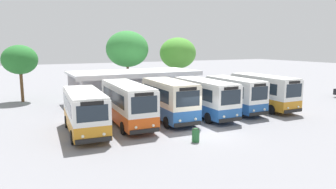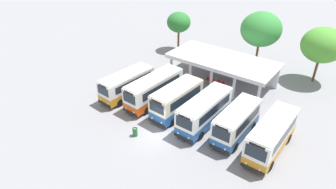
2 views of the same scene
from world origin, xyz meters
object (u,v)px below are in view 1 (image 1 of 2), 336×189
Objects in this scene: city_bus_far_end_green at (263,91)px; city_bus_fifth_blue at (235,94)px; waiting_chair_middle_seat at (139,99)px; city_bus_nearest_orange at (85,110)px; waiting_chair_fourth_seat at (146,98)px; waiting_chair_second_from_end at (133,99)px; waiting_chair_end_by_column at (126,100)px; city_bus_second_in_row at (127,102)px; city_bus_fourth_amber at (204,97)px; litter_bin_apron at (196,135)px; city_bus_middle_cream at (169,99)px.

city_bus_fifth_blue is at bearing 178.96° from city_bus_far_end_green.
city_bus_fifth_blue reaches higher than waiting_chair_middle_seat.
city_bus_fifth_blue is 10.19m from waiting_chair_middle_seat.
waiting_chair_fourth_seat is at bearing 46.41° from city_bus_nearest_orange.
waiting_chair_second_from_end is at bearing 52.04° from city_bus_nearest_orange.
city_bus_nearest_orange is 8.39× the size of waiting_chair_end_by_column.
city_bus_second_in_row is 8.88m from waiting_chair_middle_seat.
city_bus_fourth_amber is 1.15× the size of city_bus_fifth_blue.
city_bus_second_in_row is 9.33× the size of waiting_chair_end_by_column.
litter_bin_apron is (-1.59, -13.82, -0.07)m from waiting_chair_middle_seat.
city_bus_nearest_orange is at bearing -124.75° from waiting_chair_end_by_column.
city_bus_nearest_orange is 7.89m from litter_bin_apron.
city_bus_second_in_row is 10.29m from city_bus_fifth_blue.
waiting_chair_second_from_end and waiting_chair_fourth_seat have the same top height.
city_bus_far_end_green is 12.63m from waiting_chair_middle_seat.
city_bus_far_end_green is 8.72× the size of waiting_chair_fourth_seat.
waiting_chair_fourth_seat is at bearing 104.57° from city_bus_fourth_amber.
city_bus_second_in_row is at bearing -121.74° from waiting_chair_fourth_seat.
city_bus_far_end_green is (6.86, 0.11, 0.03)m from city_bus_fourth_amber.
city_bus_nearest_orange is 8.39× the size of waiting_chair_second_from_end.
city_bus_far_end_green is 8.72× the size of waiting_chair_second_from_end.
city_bus_fourth_amber reaches higher than waiting_chair_second_from_end.
city_bus_second_in_row is (3.43, 0.90, 0.11)m from city_bus_nearest_orange.
city_bus_second_in_row is 8.28m from waiting_chair_end_by_column.
city_bus_far_end_green is 13.76m from waiting_chair_end_by_column.
city_bus_fourth_amber is 7.32m from litter_bin_apron.
waiting_chair_second_from_end is at bearing 113.73° from city_bus_fourth_amber.
litter_bin_apron is (5.88, -5.12, -1.21)m from city_bus_nearest_orange.
city_bus_fourth_amber is at bearing -2.71° from city_bus_second_in_row.
waiting_chair_end_by_column is 2.19m from waiting_chair_fourth_seat.
litter_bin_apron is at bearing -90.56° from waiting_chair_end_by_column.
city_bus_second_in_row reaches higher than litter_bin_apron.
city_bus_fourth_amber is at bearing -70.88° from waiting_chair_middle_seat.
city_bus_middle_cream is 7.78× the size of waiting_chair_middle_seat.
city_bus_fifth_blue reaches higher than city_bus_nearest_orange.
waiting_chair_middle_seat is 0.73m from waiting_chair_fourth_seat.
city_bus_nearest_orange reaches higher than waiting_chair_middle_seat.
waiting_chair_end_by_column is at bearing -178.72° from waiting_chair_middle_seat.
waiting_chair_middle_seat is (7.47, 8.70, -1.15)m from city_bus_nearest_orange.
city_bus_fifth_blue is at bearing -45.80° from waiting_chair_end_by_column.
waiting_chair_second_from_end is at bearing 90.82° from city_bus_middle_cream.
litter_bin_apron reaches higher than waiting_chair_fourth_seat.
waiting_chair_end_by_column is at bearing 117.84° from city_bus_fourth_amber.
waiting_chair_fourth_seat is (2.19, -0.06, 0.00)m from waiting_chair_end_by_column.
city_bus_fourth_amber reaches higher than waiting_chair_middle_seat.
waiting_chair_second_from_end is at bearing 178.80° from waiting_chair_fourth_seat.
city_bus_fourth_amber is at bearing -179.11° from city_bus_far_end_green.
waiting_chair_fourth_seat is at bearing 80.62° from city_bus_middle_cream.
waiting_chair_second_from_end is (0.73, -0.03, 0.00)m from waiting_chair_end_by_column.
waiting_chair_second_from_end is (3.31, 7.74, -1.26)m from city_bus_second_in_row.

